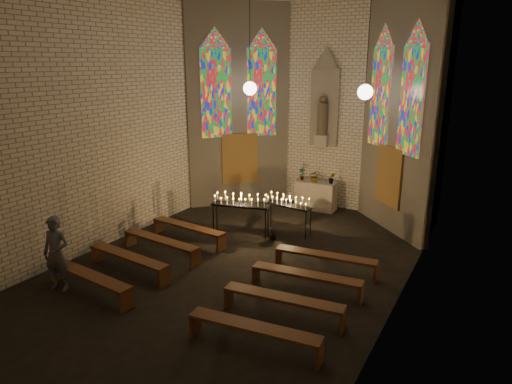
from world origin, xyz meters
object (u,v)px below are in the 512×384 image
Objects in this scene: votive_stand_left at (240,202)px; votive_stand_right at (288,203)px; altar at (316,195)px; visitor at (57,254)px; aisle_flower_pot at (273,234)px.

votive_stand_left reaches higher than votive_stand_right.
votive_stand_right reaches higher than altar.
votive_stand_left is 1.45m from votive_stand_right.
visitor reaches higher than votive_stand_right.
aisle_flower_pot is at bearing 45.16° from visitor.
aisle_flower_pot is 0.24× the size of votive_stand_right.
votive_stand_left is (-0.96, -0.24, 0.89)m from aisle_flower_pot.
altar is 3.74m from votive_stand_left.
altar is 0.90× the size of votive_stand_right.
altar is 8.89m from visitor.
aisle_flower_pot is (0.00, -3.33, -0.32)m from altar.
votive_stand_right is at bearing 26.41° from votive_stand_left.
votive_stand_right is at bearing 79.48° from aisle_flower_pot.
votive_stand_left is 1.13× the size of votive_stand_right.
altar is at bearing 90.01° from aisle_flower_pot.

